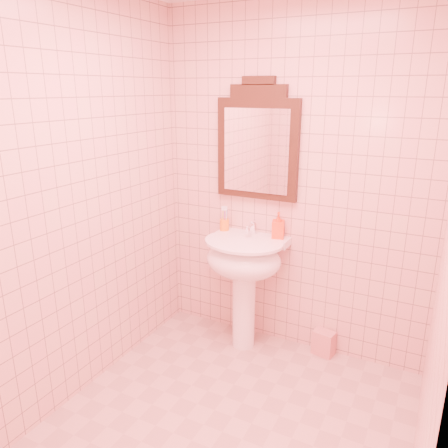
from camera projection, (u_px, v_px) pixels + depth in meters
The scene contains 8 objects.
floor at pixel (222, 432), 2.54m from camera, with size 2.20×2.20×0.00m, color tan.
back_wall at pixel (293, 185), 3.10m from camera, with size 2.00×0.02×2.50m, color #DDAB9A.
pedestal_sink at pixel (244, 266), 3.20m from camera, with size 0.58×0.58×0.86m.
faucet at pixel (252, 228), 3.24m from camera, with size 0.04×0.16×0.11m.
mirror at pixel (257, 144), 3.11m from camera, with size 0.61×0.06×0.86m.
toothbrush_cup at pixel (224, 224), 3.35m from camera, with size 0.07×0.07×0.16m.
soap_dispenser at pixel (278, 225), 3.17m from camera, with size 0.09×0.09×0.19m, color red.
towel at pixel (324, 343), 3.26m from camera, with size 0.15×0.10×0.19m, color #C17172.
Camera 1 is at (0.95, -1.83, 1.91)m, focal length 35.00 mm.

